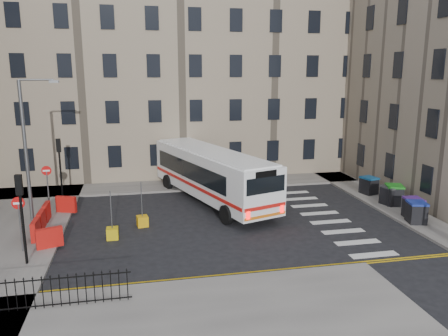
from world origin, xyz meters
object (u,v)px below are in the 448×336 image
object	(u,v)px
wheelie_bin_e	(369,185)
wheelie_bin_b	(413,208)
wheelie_bin_a	(416,212)
bollard_chevron	(112,233)
wheelie_bin_c	(394,195)
bus	(211,173)
bollard_yellow	(142,221)
streetlamp	(26,150)
wheelie_bin_d	(390,195)

from	to	relation	value
wheelie_bin_e	wheelie_bin_b	bearing A→B (deg)	-105.92
wheelie_bin_a	bollard_chevron	xyz separation A→B (m)	(-16.90, 1.28, -0.46)
wheelie_bin_c	wheelie_bin_a	bearing A→B (deg)	-83.02
wheelie_bin_e	bollard_chevron	size ratio (longest dim) A/B	2.13
bus	bollard_yellow	distance (m)	6.40
wheelie_bin_b	wheelie_bin_a	bearing A→B (deg)	-105.73
streetlamp	wheelie_bin_c	world-z (taller)	streetlamp
wheelie_bin_c	bollard_chevron	size ratio (longest dim) A/B	2.41
bus	wheelie_bin_b	world-z (taller)	bus
bus	wheelie_bin_d	world-z (taller)	bus
wheelie_bin_d	bollard_yellow	distance (m)	15.85
bus	wheelie_bin_a	xyz separation A→B (m)	(10.63, -6.93, -1.21)
wheelie_bin_a	wheelie_bin_d	distance (m)	3.47
streetlamp	wheelie_bin_e	distance (m)	22.34
bollard_chevron	wheelie_bin_a	bearing A→B (deg)	-4.33
wheelie_bin_c	wheelie_bin_e	world-z (taller)	wheelie_bin_c
wheelie_bin_d	bus	bearing A→B (deg)	148.94
streetlamp	bus	distance (m)	11.38
streetlamp	bus	bearing A→B (deg)	11.81
wheelie_bin_b	bollard_yellow	size ratio (longest dim) A/B	2.00
streetlamp	wheelie_bin_d	xyz separation A→B (m)	(22.05, -1.22, -3.57)
bus	wheelie_bin_b	bearing A→B (deg)	-47.65
wheelie_bin_c	wheelie_bin_b	bearing A→B (deg)	-79.77
bus	bollard_yellow	bearing A→B (deg)	-157.57
wheelie_bin_d	wheelie_bin_e	world-z (taller)	wheelie_bin_d
streetlamp	wheelie_bin_d	bearing A→B (deg)	-3.16
wheelie_bin_b	bollard_yellow	bearing A→B (deg)	178.90
wheelie_bin_a	wheelie_bin_e	distance (m)	6.08
bus	wheelie_bin_b	size ratio (longest dim) A/B	10.66
wheelie_bin_d	bollard_chevron	xyz separation A→B (m)	(-17.41, -2.15, -0.47)
wheelie_bin_a	bollard_chevron	size ratio (longest dim) A/B	2.18
wheelie_bin_c	bollard_yellow	world-z (taller)	wheelie_bin_c
wheelie_bin_c	bus	bearing A→B (deg)	-178.39
streetlamp	bollard_yellow	distance (m)	7.62
wheelie_bin_d	wheelie_bin_e	distance (m)	2.62
bus	bollard_chevron	xyz separation A→B (m)	(-6.27, -5.65, -1.67)
streetlamp	wheelie_bin_b	size ratio (longest dim) A/B	6.80
bus	wheelie_bin_c	bearing A→B (deg)	-35.72
bollard_chevron	wheelie_bin_e	bearing A→B (deg)	15.38
wheelie_bin_e	bollard_yellow	bearing A→B (deg)	177.08
wheelie_bin_b	bollard_chevron	xyz separation A→B (m)	(-17.22, 0.51, -0.45)
wheelie_bin_b	wheelie_bin_e	bearing A→B (deg)	94.99
bus	wheelie_bin_a	bearing A→B (deg)	-51.37
wheelie_bin_b	wheelie_bin_c	xyz separation A→B (m)	(0.40, 2.60, 0.05)
wheelie_bin_b	wheelie_bin_c	size ratio (longest dim) A/B	0.83
wheelie_bin_b	bollard_chevron	world-z (taller)	wheelie_bin_b
wheelie_bin_e	bollard_chevron	bearing A→B (deg)	-178.85
wheelie_bin_a	bollard_yellow	distance (m)	15.60
wheelie_bin_c	wheelie_bin_d	size ratio (longest dim) A/B	1.11
wheelie_bin_a	wheelie_bin_b	bearing A→B (deg)	81.83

